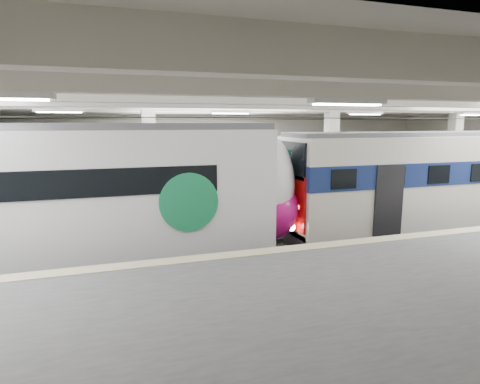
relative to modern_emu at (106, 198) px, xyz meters
name	(u,v)px	position (x,y,z in m)	size (l,w,h in m)	color
station_hall	(266,166)	(4.63, -1.74, 1.02)	(36.00, 24.00, 5.75)	black
modern_emu	(106,198)	(0.00, 0.00, 0.00)	(14.08, 2.91, 4.53)	white
older_rer	(430,181)	(12.49, 0.00, -0.03)	(12.55, 2.77, 4.18)	silver
far_train	(62,175)	(-1.81, 5.50, 0.10)	(14.22, 3.25, 4.51)	white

